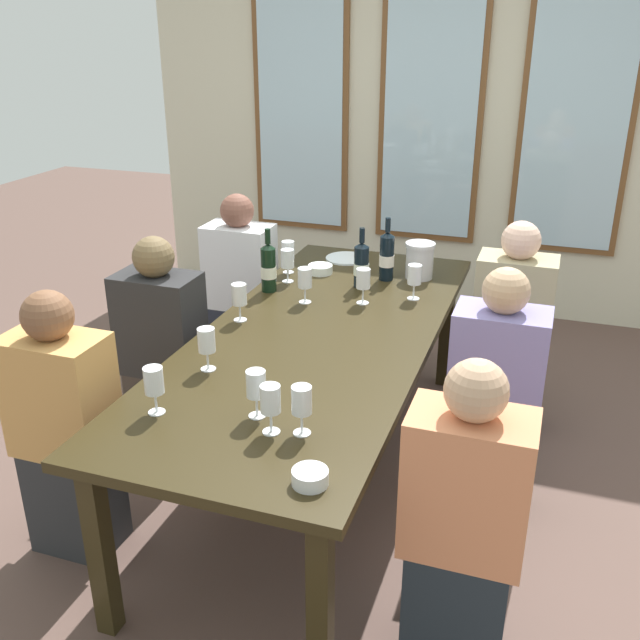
{
  "coord_description": "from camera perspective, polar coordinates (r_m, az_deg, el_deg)",
  "views": [
    {
      "loc": [
        0.94,
        -2.69,
        2.01
      ],
      "look_at": [
        0.0,
        0.02,
        0.79
      ],
      "focal_mm": 40.18,
      "sensor_mm": 36.0,
      "label": 1
    }
  ],
  "objects": [
    {
      "name": "wine_glass_1",
      "position": [
        3.4,
        3.46,
        3.17
      ],
      "size": [
        0.07,
        0.07,
        0.17
      ],
      "color": "white",
      "rests_on": "dining_table"
    },
    {
      "name": "dining_table",
      "position": [
        3.15,
        -0.13,
        -2.11
      ],
      "size": [
        0.98,
        2.42,
        0.74
      ],
      "color": "#2E2512",
      "rests_on": "ground"
    },
    {
      "name": "wine_glass_2",
      "position": [
        2.51,
        -13.1,
        -4.8
      ],
      "size": [
        0.07,
        0.07,
        0.17
      ],
      "color": "white",
      "rests_on": "dining_table"
    },
    {
      "name": "wine_glass_4",
      "position": [
        2.34,
        -3.97,
        -6.48
      ],
      "size": [
        0.07,
        0.07,
        0.17
      ],
      "color": "white",
      "rests_on": "dining_table"
    },
    {
      "name": "seated_person_2",
      "position": [
        3.48,
        -12.41,
        -2.75
      ],
      "size": [
        0.38,
        0.24,
        1.11
      ],
      "color": "#3A322E",
      "rests_on": "ground"
    },
    {
      "name": "wine_glass_10",
      "position": [
        3.22,
        -6.45,
        1.97
      ],
      "size": [
        0.07,
        0.07,
        0.17
      ],
      "color": "white",
      "rests_on": "dining_table"
    },
    {
      "name": "white_plate_0",
      "position": [
        4.08,
        2.14,
        4.93
      ],
      "size": [
        0.24,
        0.24,
        0.01
      ],
      "primitive_type": "cylinder",
      "color": "white",
      "rests_on": "dining_table"
    },
    {
      "name": "seated_person_0",
      "position": [
        2.97,
        -19.56,
        -8.41
      ],
      "size": [
        0.38,
        0.24,
        1.11
      ],
      "color": "#2A2B2E",
      "rests_on": "ground"
    },
    {
      "name": "wine_glass_3",
      "position": [
        3.83,
        -2.56,
        5.45
      ],
      "size": [
        0.07,
        0.07,
        0.17
      ],
      "color": "white",
      "rests_on": "dining_table"
    },
    {
      "name": "wine_glass_9",
      "position": [
        2.33,
        -1.47,
        -6.48
      ],
      "size": [
        0.07,
        0.07,
        0.17
      ],
      "color": "white",
      "rests_on": "dining_table"
    },
    {
      "name": "seated_person_5",
      "position": [
        3.76,
        14.93,
        -1.01
      ],
      "size": [
        0.38,
        0.24,
        1.11
      ],
      "color": "#32283A",
      "rests_on": "ground"
    },
    {
      "name": "back_wall_with_windows",
      "position": [
        5.2,
        8.91,
        16.56
      ],
      "size": [
        4.18,
        0.1,
        2.9
      ],
      "color": "beige",
      "rests_on": "ground"
    },
    {
      "name": "wine_glass_5",
      "position": [
        3.41,
        -1.21,
        3.24
      ],
      "size": [
        0.07,
        0.07,
        0.17
      ],
      "color": "white",
      "rests_on": "dining_table"
    },
    {
      "name": "seated_person_1",
      "position": [
        2.39,
        11.32,
        -15.89
      ],
      "size": [
        0.38,
        0.24,
        1.11
      ],
      "color": "#212930",
      "rests_on": "ground"
    },
    {
      "name": "wine_glass_8",
      "position": [
        2.44,
        -5.12,
        -5.18
      ],
      "size": [
        0.07,
        0.07,
        0.17
      ],
      "color": "white",
      "rests_on": "dining_table"
    },
    {
      "name": "wine_bottle_1",
      "position": [
        3.62,
        3.31,
        4.42
      ],
      "size": [
        0.08,
        0.08,
        0.31
      ],
      "color": "black",
      "rests_on": "dining_table"
    },
    {
      "name": "metal_pitcher",
      "position": [
        3.79,
        7.94,
        4.74
      ],
      "size": [
        0.16,
        0.16,
        0.19
      ],
      "color": "silver",
      "rests_on": "dining_table"
    },
    {
      "name": "wine_glass_0",
      "position": [
        3.48,
        7.54,
        3.47
      ],
      "size": [
        0.07,
        0.07,
        0.17
      ],
      "color": "white",
      "rests_on": "dining_table"
    },
    {
      "name": "wine_glass_6",
      "position": [
        2.78,
        -9.02,
        -1.76
      ],
      "size": [
        0.07,
        0.07,
        0.17
      ],
      "color": "white",
      "rests_on": "dining_table"
    },
    {
      "name": "seated_person_3",
      "position": [
        3.11,
        13.71,
        -6.19
      ],
      "size": [
        0.38,
        0.24,
        1.11
      ],
      "color": "#363735",
      "rests_on": "ground"
    },
    {
      "name": "tasting_bowl_1",
      "position": [
        2.15,
        -0.79,
        -12.41
      ],
      "size": [
        0.11,
        0.11,
        0.05
      ],
      "primitive_type": "cylinder",
      "color": "white",
      "rests_on": "dining_table"
    },
    {
      "name": "ground_plane",
      "position": [
        3.49,
        -0.12,
        -12.18
      ],
      "size": [
        12.0,
        12.0,
        0.0
      ],
      "primitive_type": "plane",
      "color": "brown"
    },
    {
      "name": "seated_person_4",
      "position": [
        4.19,
        -6.32,
        2.15
      ],
      "size": [
        0.38,
        0.24,
        1.11
      ],
      "color": "#232632",
      "rests_on": "ground"
    },
    {
      "name": "tasting_bowl_0",
      "position": [
        3.84,
        0.02,
        4.07
      ],
      "size": [
        0.13,
        0.13,
        0.05
      ],
      "primitive_type": "cylinder",
      "color": "white",
      "rests_on": "dining_table"
    },
    {
      "name": "wine_bottle_2",
      "position": [
        3.73,
        5.34,
        5.1
      ],
      "size": [
        0.08,
        0.08,
        0.33
      ],
      "color": "black",
      "rests_on": "dining_table"
    },
    {
      "name": "wine_bottle_0",
      "position": [
        3.56,
        -4.12,
        4.2
      ],
      "size": [
        0.08,
        0.08,
        0.32
      ],
      "color": "black",
      "rests_on": "dining_table"
    },
    {
      "name": "wine_glass_7",
      "position": [
        3.69,
        -2.61,
        4.84
      ],
      "size": [
        0.07,
        0.07,
        0.17
      ],
      "color": "white",
      "rests_on": "dining_table"
    }
  ]
}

